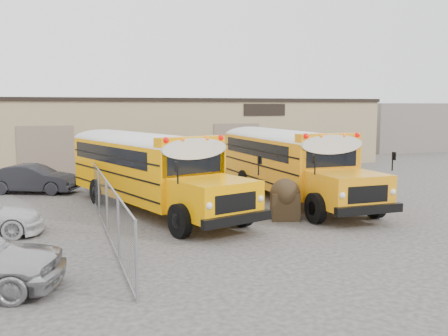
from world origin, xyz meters
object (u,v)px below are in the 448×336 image
object	(u,v)px
school_bus_left	(88,153)
tarp_bundle	(285,199)
school_bus_right	(237,148)
car_dark	(33,179)

from	to	relation	value
school_bus_left	tarp_bundle	xyz separation A→B (m)	(6.35, -9.51, -1.04)
school_bus_left	tarp_bundle	bearing A→B (deg)	-56.28
school_bus_right	tarp_bundle	distance (m)	10.27
school_bus_right	car_dark	distance (m)	10.88
school_bus_left	school_bus_right	bearing A→B (deg)	3.74
tarp_bundle	school_bus_right	bearing A→B (deg)	79.70
school_bus_left	school_bus_right	xyz separation A→B (m)	(8.18, 0.53, 0.01)
car_dark	tarp_bundle	bearing A→B (deg)	-110.76
school_bus_left	car_dark	xyz separation A→B (m)	(-2.59, -0.51, -1.13)
school_bus_right	tarp_bundle	xyz separation A→B (m)	(-1.83, -10.05, -1.05)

